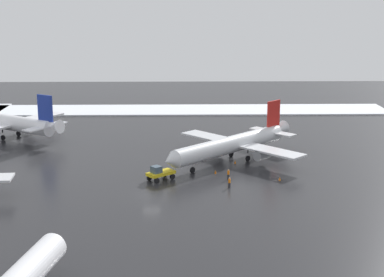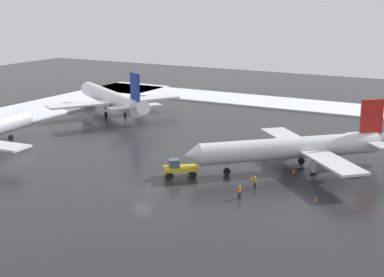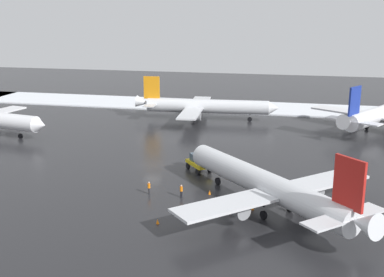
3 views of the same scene
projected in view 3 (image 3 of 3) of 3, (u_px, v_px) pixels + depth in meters
The scene contains 12 objects.
ground_plane at pixel (152, 165), 74.82m from camera, with size 240.00×240.00×0.00m, color #232326.
snow_bank_far at pixel (212, 106), 121.94m from camera, with size 152.00×16.00×0.32m, color white.
airplane_distant_tail at pixel (267, 185), 56.95m from camera, with size 25.11×25.59×9.62m.
airplane_far_rear at pixel (204, 106), 105.69m from camera, with size 31.78×26.38×9.43m.
airplane_parked_portside at pixel (383, 113), 96.93m from camera, with size 25.90×30.19×10.10m.
pushback_tug at pixel (198, 162), 71.93m from camera, with size 4.62×4.95×2.50m.
ground_crew_mid_apron at pixel (181, 190), 61.38m from camera, with size 0.36×0.36×1.71m.
ground_crew_near_tug at pixel (304, 186), 62.76m from camera, with size 0.36×0.36×1.71m.
ground_crew_by_nose_gear at pixel (149, 187), 62.51m from camera, with size 0.36×0.36×1.71m.
traffic_cone_near_nose at pixel (210, 192), 62.65m from camera, with size 0.36×0.36×0.55m, color orange.
traffic_cone_mid_line at pixel (158, 222), 53.83m from camera, with size 0.36×0.36×0.55m, color orange.
traffic_cone_wingtip_side at pixel (253, 208), 57.68m from camera, with size 0.36×0.36×0.55m, color orange.
Camera 3 is at (-22.03, 68.16, 22.86)m, focal length 45.00 mm.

